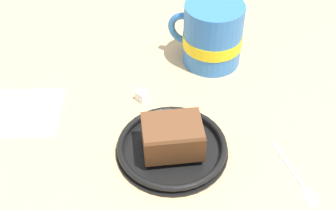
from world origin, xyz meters
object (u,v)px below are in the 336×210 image
Objects in this scene: tea_mug at (212,34)px; folded_napkin at (22,112)px; cake_slice at (172,138)px; small_plate at (172,148)px; sugar_cube at (142,95)px; teaspoon at (303,185)px.

tea_mug is 32.54cm from folded_napkin.
small_plate is at bearing -16.34° from cake_slice.
small_plate is 23.93cm from folded_napkin.
sugar_cube is at bearing -0.21° from small_plate.
small_plate is at bearing 138.82° from tea_mug.
small_plate and sugar_cube have the same top height.
teaspoon is (-12.33, -13.22, -0.46)cm from small_plate.
folded_napkin is 18.35cm from sugar_cube.
folded_napkin is (-0.41, 32.14, -5.03)cm from tea_mug.
sugar_cube reaches higher than teaspoon.
sugar_cube reaches higher than folded_napkin.
teaspoon is 27.39cm from sugar_cube.
sugar_cube is at bearing -0.57° from cake_slice.
teaspoon is at bearing 177.74° from tea_mug.
teaspoon is (-28.74, 1.13, -4.97)cm from tea_mug.
sugar_cube is (-4.33, -17.83, 0.51)cm from folded_napkin.
small_plate is 2.33cm from cake_slice.
cake_slice is 0.83× the size of folded_napkin.
teaspoon is 42.00cm from folded_napkin.
cake_slice is at bearing 139.11° from tea_mug.
folded_napkin is (16.00, 17.79, -0.51)cm from small_plate.
small_plate is at bearing -131.98° from folded_napkin.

